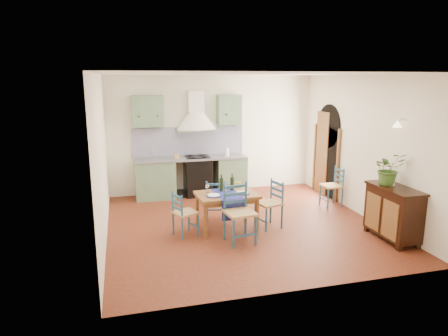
{
  "coord_description": "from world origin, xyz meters",
  "views": [
    {
      "loc": [
        -2.17,
        -6.86,
        2.72
      ],
      "look_at": [
        -0.3,
        0.3,
        1.06
      ],
      "focal_mm": 32.0,
      "sensor_mm": 36.0,
      "label": 1
    }
  ],
  "objects_px": {
    "dining_table": "(227,198)",
    "chair_near": "(239,213)",
    "potted_plant": "(389,169)",
    "sideboard": "(393,211)"
  },
  "relations": [
    {
      "from": "dining_table",
      "to": "chair_near",
      "type": "distance_m",
      "value": 0.59
    },
    {
      "from": "dining_table",
      "to": "chair_near",
      "type": "height_order",
      "value": "dining_table"
    },
    {
      "from": "dining_table",
      "to": "sideboard",
      "type": "height_order",
      "value": "dining_table"
    },
    {
      "from": "dining_table",
      "to": "chair_near",
      "type": "xyz_separation_m",
      "value": [
        0.05,
        -0.58,
        -0.1
      ]
    },
    {
      "from": "chair_near",
      "to": "potted_plant",
      "type": "bearing_deg",
      "value": -8.54
    },
    {
      "from": "chair_near",
      "to": "sideboard",
      "type": "relative_size",
      "value": 0.95
    },
    {
      "from": "sideboard",
      "to": "chair_near",
      "type": "bearing_deg",
      "value": 167.63
    },
    {
      "from": "chair_near",
      "to": "sideboard",
      "type": "distance_m",
      "value": 2.63
    },
    {
      "from": "dining_table",
      "to": "sideboard",
      "type": "xyz_separation_m",
      "value": [
        2.63,
        -1.15,
        -0.1
      ]
    },
    {
      "from": "chair_near",
      "to": "potted_plant",
      "type": "distance_m",
      "value": 2.67
    }
  ]
}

